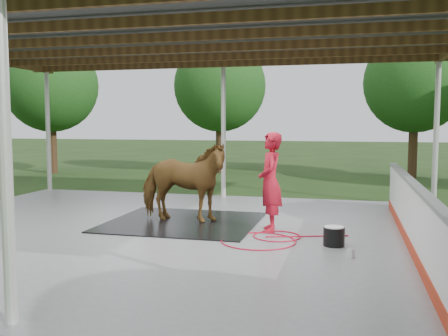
% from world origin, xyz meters
% --- Properties ---
extents(ground, '(100.00, 100.00, 0.00)m').
position_xyz_m(ground, '(0.00, 0.00, 0.00)').
color(ground, '#1E3814').
extents(concrete_slab, '(12.00, 10.00, 0.05)m').
position_xyz_m(concrete_slab, '(0.00, 0.00, 0.03)').
color(concrete_slab, slate).
rests_on(concrete_slab, ground).
extents(pavilion_structure, '(12.60, 10.60, 4.05)m').
position_xyz_m(pavilion_structure, '(0.00, -0.00, 3.97)').
color(pavilion_structure, beige).
rests_on(pavilion_structure, ground).
extents(dasher_board, '(0.16, 8.00, 1.15)m').
position_xyz_m(dasher_board, '(4.60, 0.00, 0.59)').
color(dasher_board, '#A7260D').
rests_on(dasher_board, concrete_slab).
extents(tree_belt, '(28.00, 28.00, 5.80)m').
position_xyz_m(tree_belt, '(0.30, 0.90, 3.79)').
color(tree_belt, '#382314').
rests_on(tree_belt, ground).
extents(rubber_mat, '(3.18, 2.98, 0.02)m').
position_xyz_m(rubber_mat, '(0.04, 0.92, 0.06)').
color(rubber_mat, black).
rests_on(rubber_mat, concrete_slab).
extents(horse, '(2.06, 0.98, 1.72)m').
position_xyz_m(horse, '(0.04, 0.92, 0.94)').
color(horse, brown).
rests_on(horse, rubber_mat).
extents(handler, '(0.60, 0.80, 1.98)m').
position_xyz_m(handler, '(2.01, 0.54, 1.04)').
color(handler, '#B41326').
rests_on(handler, concrete_slab).
extents(wash_bucket, '(0.37, 0.37, 0.34)m').
position_xyz_m(wash_bucket, '(3.29, -0.38, 0.23)').
color(wash_bucket, black).
rests_on(wash_bucket, concrete_slab).
extents(soap_bottle_a, '(0.13, 0.13, 0.26)m').
position_xyz_m(soap_bottle_a, '(3.43, 0.45, 0.18)').
color(soap_bottle_a, silver).
rests_on(soap_bottle_a, concrete_slab).
extents(soap_bottle_b, '(0.14, 0.14, 0.21)m').
position_xyz_m(soap_bottle_b, '(3.58, -1.10, 0.16)').
color(soap_bottle_b, '#338CD8').
rests_on(soap_bottle_b, concrete_slab).
extents(hose_coil, '(2.29, 1.60, 0.02)m').
position_xyz_m(hose_coil, '(2.03, -0.24, 0.06)').
color(hose_coil, red).
rests_on(hose_coil, concrete_slab).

